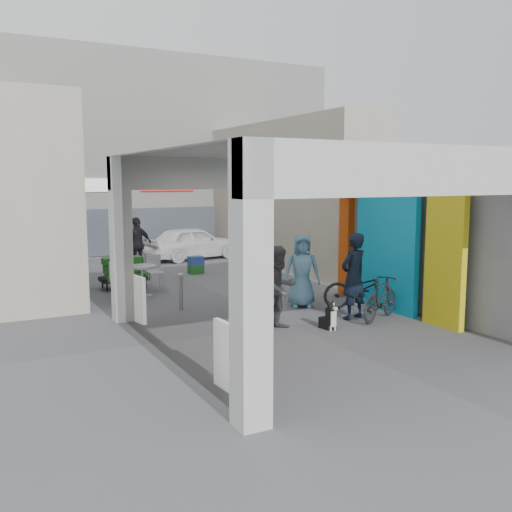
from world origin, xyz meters
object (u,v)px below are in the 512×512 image
cafe_set (134,282)px  man_with_dog (354,276)px  produce_stand (124,276)px  bicycle_front (363,288)px  border_collie (330,318)px  man_crates (137,244)px  man_back_turned (279,288)px  bicycle_rear (380,298)px  man_elderly (302,271)px  white_van (193,243)px

cafe_set → man_with_dog: bearing=-54.3°
produce_stand → bicycle_front: (4.31, -5.15, 0.16)m
border_collie → man_crates: 9.28m
man_back_turned → bicycle_rear: (2.33, -0.34, -0.38)m
produce_stand → man_back_turned: 6.11m
border_collie → man_crates: man_crates is taller
cafe_set → bicycle_front: bearing=-43.8°
man_back_turned → bicycle_rear: size_ratio=1.08×
cafe_set → bicycle_front: bicycle_front is taller
man_crates → bicycle_front: 8.55m
bicycle_rear → man_back_turned: bearing=56.5°
bicycle_front → bicycle_rear: 1.12m
man_elderly → man_crates: size_ratio=0.98×
white_van → man_crates: bearing=113.2°
bicycle_rear → cafe_set: bearing=12.1°
cafe_set → produce_stand: cafe_set is taller
man_with_dog → man_elderly: man_with_dog is taller
produce_stand → man_crates: bearing=75.9°
man_back_turned → man_elderly: (1.50, 1.53, 0.02)m
man_elderly → bicycle_rear: size_ratio=1.11×
border_collie → produce_stand: bearing=103.0°
bicycle_front → man_back_turned: bearing=125.7°
produce_stand → man_elderly: (3.13, -4.34, 0.54)m
man_back_turned → bicycle_front: 2.80m
produce_stand → man_elderly: 5.38m
produce_stand → white_van: 5.91m
man_with_dog → cafe_set: bearing=-66.5°
cafe_set → man_elderly: size_ratio=0.91×
cafe_set → produce_stand: 1.03m
man_elderly → border_collie: bearing=-82.2°
produce_stand → man_back_turned: size_ratio=0.76×
man_back_turned → white_van: bearing=66.1°
border_collie → man_back_turned: bearing=142.7°
bicycle_rear → white_van: white_van is taller
produce_stand → white_van: size_ratio=0.35×
border_collie → man_back_turned: man_back_turned is taller
man_back_turned → man_elderly: 2.15m
man_with_dog → border_collie: bearing=15.2°
cafe_set → produce_stand: bearing=90.3°
bicycle_rear → white_van: bearing=-24.5°
border_collie → bicycle_rear: 1.46m
bicycle_rear → white_van: 10.70m
man_with_dog → man_back_turned: man_with_dog is taller
man_back_turned → cafe_set: bearing=96.6°
produce_stand → white_van: white_van is taller
man_elderly → bicycle_rear: bearing=-41.8°
produce_stand → man_back_turned: man_back_turned is taller
border_collie → bicycle_rear: bearing=-2.7°
man_back_turned → produce_stand: bearing=93.6°
produce_stand → bicycle_front: size_ratio=0.69×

